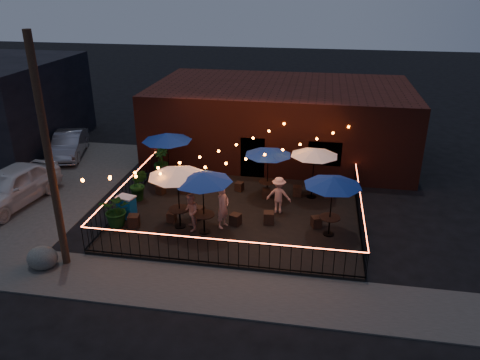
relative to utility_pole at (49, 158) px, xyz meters
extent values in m
plane|color=black|center=(5.40, 2.60, -4.00)|extent=(110.00, 110.00, 0.00)
cube|color=black|center=(5.40, 4.60, -3.92)|extent=(10.00, 8.00, 0.15)
cube|color=#3B3836|center=(5.40, -0.65, -3.98)|extent=(18.00, 2.50, 0.05)
cube|color=#3B3836|center=(-6.60, 6.60, -3.99)|extent=(11.00, 12.00, 0.02)
cube|color=#3C1710|center=(6.40, 12.60, -2.00)|extent=(14.00, 8.00, 4.00)
cube|color=black|center=(5.40, 8.72, -2.90)|extent=(1.20, 0.24, 2.20)
cube|color=black|center=(8.90, 8.72, -2.40)|extent=(1.60, 0.24, 1.20)
cylinder|color=#341F15|center=(0.00, 0.00, 0.00)|extent=(0.26, 0.26, 8.00)
cube|color=black|center=(5.40, 0.60, -3.77)|extent=(10.00, 0.04, 0.04)
cube|color=black|center=(5.40, 0.60, -2.85)|extent=(10.00, 0.04, 0.04)
cube|color=#FF532A|center=(5.40, 0.60, -2.82)|extent=(10.00, 0.03, 0.02)
cube|color=black|center=(0.40, 4.60, -3.77)|extent=(0.04, 8.00, 0.04)
cube|color=black|center=(0.40, 4.60, -2.85)|extent=(0.04, 8.00, 0.04)
cube|color=#FF532A|center=(0.40, 4.60, -2.82)|extent=(0.03, 8.00, 0.02)
cube|color=black|center=(10.40, 4.60, -3.77)|extent=(0.04, 8.00, 0.04)
cube|color=black|center=(10.40, 4.60, -2.85)|extent=(0.04, 8.00, 0.04)
cube|color=#FF532A|center=(10.40, 4.60, -2.82)|extent=(0.03, 8.00, 0.02)
cylinder|color=black|center=(3.30, 3.04, -3.83)|extent=(0.47, 0.47, 0.03)
cylinder|color=black|center=(3.30, 3.04, -3.46)|extent=(0.06, 0.06, 0.76)
cylinder|color=black|center=(3.30, 3.04, -3.07)|extent=(0.85, 0.85, 0.04)
cylinder|color=black|center=(3.30, 3.04, -2.58)|extent=(0.05, 0.05, 2.54)
cone|color=white|center=(3.30, 3.04, -1.47)|extent=(2.61, 2.61, 0.37)
cylinder|color=black|center=(1.60, 7.00, -3.83)|extent=(0.47, 0.47, 0.03)
cylinder|color=black|center=(1.60, 7.00, -3.45)|extent=(0.06, 0.06, 0.77)
cylinder|color=black|center=(1.60, 7.00, -3.06)|extent=(0.86, 0.86, 0.04)
cylinder|color=black|center=(1.60, 7.00, -2.56)|extent=(0.05, 0.05, 2.58)
cone|color=navy|center=(1.60, 7.00, -1.43)|extent=(3.11, 3.11, 0.38)
cylinder|color=black|center=(4.36, 2.77, -3.83)|extent=(0.46, 0.46, 0.03)
cylinder|color=black|center=(4.36, 2.77, -3.46)|extent=(0.06, 0.06, 0.75)
cylinder|color=black|center=(4.36, 2.77, -3.08)|extent=(0.84, 0.84, 0.04)
cylinder|color=black|center=(4.36, 2.77, -2.60)|extent=(0.05, 0.05, 2.51)
cone|color=navy|center=(4.36, 2.77, -1.50)|extent=(2.62, 2.62, 0.37)
cylinder|color=black|center=(6.40, 6.50, -3.84)|extent=(0.43, 0.43, 0.03)
cylinder|color=black|center=(6.40, 6.50, -3.49)|extent=(0.06, 0.06, 0.70)
cylinder|color=black|center=(6.40, 6.50, -3.13)|extent=(0.77, 0.77, 0.04)
cylinder|color=black|center=(6.40, 6.50, -2.69)|extent=(0.04, 0.04, 2.32)
cone|color=navy|center=(6.40, 6.50, -1.67)|extent=(2.70, 2.70, 0.34)
cylinder|color=black|center=(9.19, 3.42, -3.83)|extent=(0.44, 0.44, 0.03)
cylinder|color=black|center=(9.19, 3.42, -3.48)|extent=(0.06, 0.06, 0.73)
cylinder|color=black|center=(9.19, 3.42, -3.10)|extent=(0.81, 0.81, 0.04)
cylinder|color=black|center=(9.19, 3.42, -2.64)|extent=(0.04, 0.04, 2.42)
cone|color=navy|center=(9.19, 3.42, -1.58)|extent=(2.72, 2.72, 0.35)
cylinder|color=black|center=(8.42, 6.73, -3.84)|extent=(0.43, 0.43, 0.03)
cylinder|color=black|center=(8.42, 6.73, -3.49)|extent=(0.06, 0.06, 0.70)
cylinder|color=black|center=(8.42, 6.73, -3.13)|extent=(0.78, 0.78, 0.04)
cylinder|color=black|center=(8.42, 6.73, -2.68)|extent=(0.04, 0.04, 2.34)
cone|color=white|center=(8.42, 6.73, -1.65)|extent=(2.75, 2.75, 0.34)
cube|color=black|center=(1.48, 2.70, -3.60)|extent=(0.51, 0.51, 0.51)
cube|color=black|center=(2.84, 3.38, -3.64)|extent=(0.35, 0.35, 0.41)
cube|color=black|center=(1.52, 5.88, -3.64)|extent=(0.45, 0.45, 0.41)
cube|color=black|center=(2.58, 6.18, -3.63)|extent=(0.43, 0.43, 0.45)
cube|color=black|center=(3.84, 3.90, -3.61)|extent=(0.50, 0.50, 0.49)
cube|color=black|center=(5.46, 3.58, -3.62)|extent=(0.50, 0.50, 0.46)
cube|color=black|center=(5.04, 6.87, -3.64)|extent=(0.43, 0.43, 0.41)
cube|color=black|center=(6.39, 6.32, -3.64)|extent=(0.43, 0.43, 0.43)
cube|color=black|center=(6.78, 3.92, -3.60)|extent=(0.46, 0.46, 0.50)
cube|color=black|center=(8.69, 3.94, -3.63)|extent=(0.49, 0.49, 0.44)
cube|color=black|center=(7.76, 6.77, -3.62)|extent=(0.41, 0.41, 0.46)
cube|color=black|center=(9.21, 6.86, -3.62)|extent=(0.43, 0.43, 0.46)
imported|color=tan|center=(5.00, 3.33, -2.97)|extent=(0.64, 0.75, 1.75)
imported|color=tan|center=(3.81, 2.86, -3.08)|extent=(0.81, 0.91, 1.54)
imported|color=tan|center=(7.06, 4.98, -3.05)|extent=(1.07, 0.65, 1.60)
imported|color=#164114|center=(0.82, 2.70, -3.15)|extent=(1.32, 1.16, 1.41)
imported|color=#143810|center=(0.80, 5.10, -3.09)|extent=(0.84, 0.68, 1.52)
imported|color=#193D0C|center=(0.80, 8.20, -3.15)|extent=(0.85, 0.85, 1.40)
cube|color=blue|center=(0.90, 3.42, -3.40)|extent=(0.78, 0.63, 0.91)
cube|color=silver|center=(0.90, 3.42, -2.92)|extent=(0.83, 0.68, 0.06)
ellipsoid|color=#484743|center=(-0.66, -0.38, -3.62)|extent=(1.09, 0.96, 0.77)
imported|color=silver|center=(-4.74, 4.02, -3.15)|extent=(2.64, 5.22, 1.71)
imported|color=gray|center=(-5.34, 10.18, -3.30)|extent=(2.64, 4.49, 1.40)
camera|label=1|loc=(8.51, -12.85, 5.34)|focal=35.00mm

